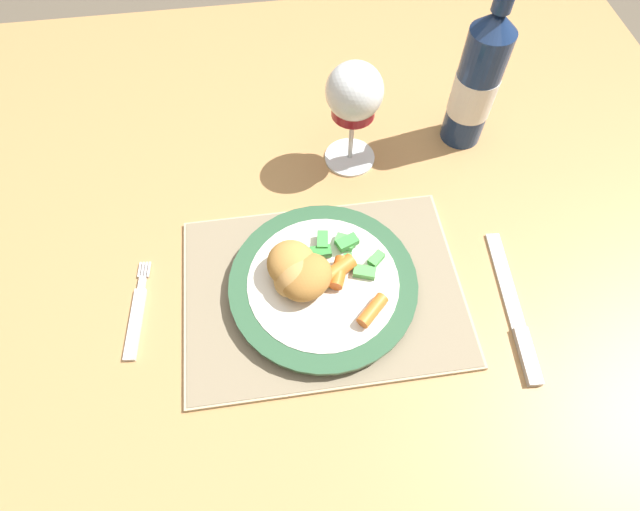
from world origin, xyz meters
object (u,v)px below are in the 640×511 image
(table_knife, at_px, (516,317))
(bottle, at_px, (478,80))
(dinner_plate, at_px, (323,284))
(wine_glass, at_px, (354,97))
(dining_table, at_px, (308,260))
(fork, at_px, (137,316))

(table_knife, bearing_deg, bottle, 86.42)
(dinner_plate, xyz_separation_m, wine_glass, (0.07, 0.22, 0.10))
(bottle, bearing_deg, wine_glass, -172.63)
(dinner_plate, bearing_deg, dining_table, 94.80)
(dining_table, xyz_separation_m, wine_glass, (0.08, 0.12, 0.20))
(dining_table, relative_size, wine_glass, 7.75)
(wine_glass, relative_size, bottle, 0.59)
(table_knife, relative_size, bottle, 0.74)
(dining_table, height_order, fork, fork)
(dining_table, bearing_deg, bottle, 29.12)
(dinner_plate, bearing_deg, fork, -179.06)
(dinner_plate, bearing_deg, bottle, 43.81)
(fork, xyz_separation_m, wine_glass, (0.30, 0.22, 0.11))
(dining_table, distance_m, fork, 0.26)
(dining_table, distance_m, dinner_plate, 0.14)
(bottle, bearing_deg, table_knife, -93.58)
(dining_table, height_order, bottle, bottle)
(fork, bearing_deg, wine_glass, 35.83)
(dinner_plate, distance_m, wine_glass, 0.25)
(table_knife, bearing_deg, dinner_plate, 162.77)
(fork, distance_m, wine_glass, 0.39)
(dinner_plate, relative_size, fork, 1.74)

